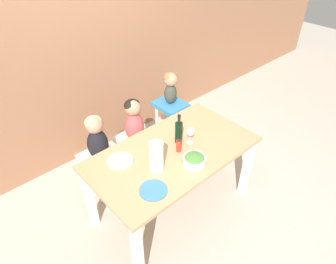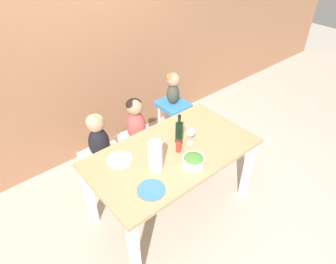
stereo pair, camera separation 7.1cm
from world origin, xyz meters
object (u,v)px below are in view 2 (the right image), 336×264
paper_towel_roll (155,156)px  salad_bowl_large (193,160)px  dinner_plate_front_left (151,190)px  person_baby_right (173,85)px  dinner_plate_back_left (120,160)px  person_child_left (98,135)px  chair_right_highchair (173,115)px  chair_far_left (102,161)px  chair_far_center (138,144)px  wine_bottle (179,132)px  wine_glass_near (191,132)px  person_child_center (135,119)px

paper_towel_roll → salad_bowl_large: bearing=-30.9°
salad_bowl_large → dinner_plate_front_left: bearing=180.0°
person_baby_right → dinner_plate_back_left: (-1.03, -0.48, -0.17)m
person_child_left → dinner_plate_front_left: size_ratio=2.24×
salad_bowl_large → dinner_plate_front_left: (-0.46, 0.00, -0.04)m
chair_right_highchair → person_child_left: (-0.98, 0.00, 0.18)m
chair_far_left → chair_far_center: same height
chair_far_center → person_baby_right: (0.53, 0.00, 0.56)m
chair_far_center → person_child_left: 0.57m
wine_bottle → wine_glass_near: 0.11m
chair_far_left → wine_glass_near: bearing=-50.3°
person_child_center → paper_towel_roll: size_ratio=1.80×
dinner_plate_front_left → salad_bowl_large: bearing=-0.0°
wine_bottle → salad_bowl_large: wine_bottle is taller
person_child_left → person_baby_right: (0.98, 0.00, 0.22)m
salad_bowl_large → dinner_plate_back_left: bearing=135.1°
chair_right_highchair → wine_bottle: 0.84m
person_child_left → salad_bowl_large: bearing=-66.5°
chair_right_highchair → person_child_left: person_child_left is taller
chair_far_center → chair_right_highchair: 0.55m
dinner_plate_front_left → chair_far_center: bearing=61.6°
wine_bottle → person_baby_right: bearing=53.4°
chair_far_left → chair_right_highchair: 0.99m
person_baby_right → salad_bowl_large: (-0.57, -0.93, -0.13)m
salad_bowl_large → dinner_plate_front_left: 0.46m
chair_far_left → chair_right_highchair: bearing=0.0°
chair_far_left → wine_glass_near: size_ratio=2.69×
wine_glass_near → dinner_plate_front_left: 0.68m
dinner_plate_back_left → wine_glass_near: bearing=-19.6°
person_child_center → chair_right_highchair: bearing=-0.2°
dinner_plate_front_left → wine_glass_near: bearing=19.9°
person_child_left → person_child_center: same height
chair_far_left → chair_far_center: 0.45m
chair_right_highchair → dinner_plate_front_left: 1.41m
wine_glass_near → dinner_plate_back_left: size_ratio=0.78×
wine_glass_near → salad_bowl_large: bearing=-127.7°
chair_far_left → salad_bowl_large: salad_bowl_large is taller
chair_far_left → wine_bottle: 0.95m
chair_right_highchair → salad_bowl_large: salad_bowl_large is taller
chair_far_left → dinner_plate_back_left: size_ratio=2.10×
person_child_center → wine_bottle: size_ratio=1.68×
wine_glass_near → salad_bowl_large: size_ratio=0.88×
chair_far_left → chair_right_highchair: size_ratio=0.65×
chair_right_highchair → wine_bottle: size_ratio=2.42×
person_baby_right → wine_bottle: (-0.46, -0.62, -0.06)m
person_child_center → dinner_plate_front_left: 1.06m
person_baby_right → chair_right_highchair: bearing=-90.0°
chair_far_center → dinner_plate_front_left: 1.13m
chair_far_center → wine_glass_near: wine_glass_near is taller
dinner_plate_front_left → dinner_plate_back_left: size_ratio=1.00×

